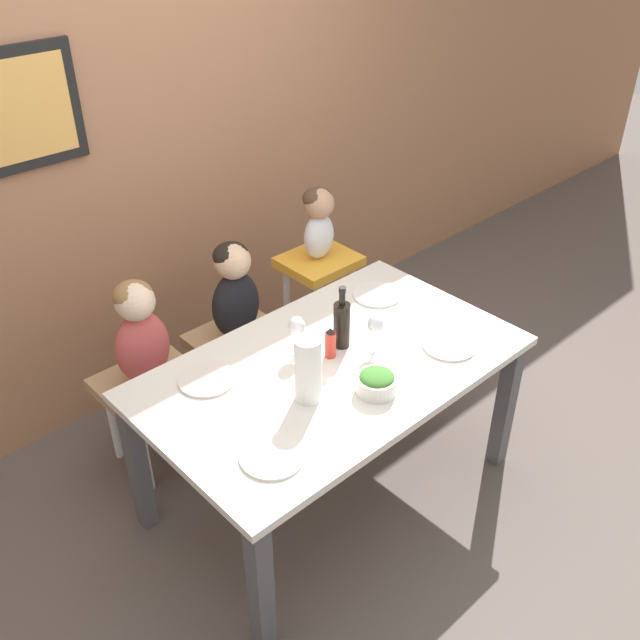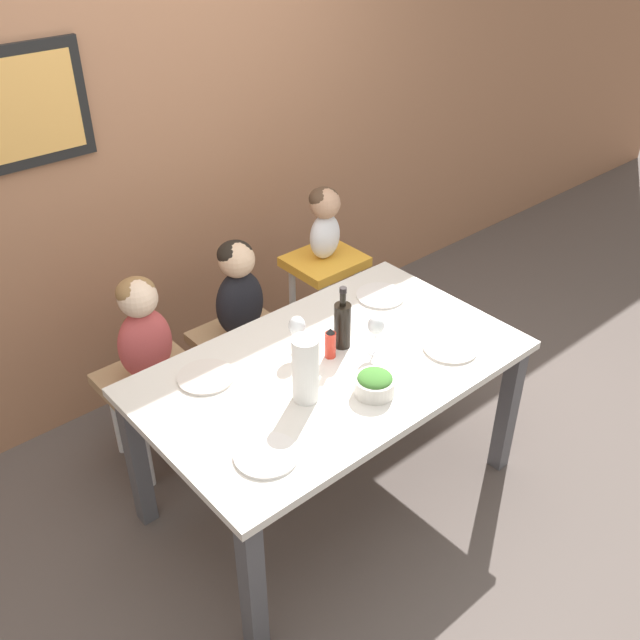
{
  "view_description": "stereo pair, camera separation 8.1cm",
  "coord_description": "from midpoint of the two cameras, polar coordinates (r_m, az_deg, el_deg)",
  "views": [
    {
      "loc": [
        -1.6,
        -1.65,
        2.47
      ],
      "look_at": [
        0.0,
        0.07,
        0.9
      ],
      "focal_mm": 40.0,
      "sensor_mm": 36.0,
      "label": 1
    },
    {
      "loc": [
        -1.54,
        -1.71,
        2.47
      ],
      "look_at": [
        0.0,
        0.07,
        0.9
      ],
      "focal_mm": 40.0,
      "sensor_mm": 36.0,
      "label": 2
    }
  ],
  "objects": [
    {
      "name": "salad_bowl_large",
      "position": [
        2.73,
        3.7,
        -4.97
      ],
      "size": [
        0.16,
        0.16,
        0.09
      ],
      "color": "silver",
      "rests_on": "dining_table"
    },
    {
      "name": "dining_table",
      "position": [
        2.94,
        0.13,
        -5.0
      ],
      "size": [
        1.55,
        0.93,
        0.72
      ],
      "color": "silver",
      "rests_on": "ground_plane"
    },
    {
      "name": "chair_far_left",
      "position": [
        3.35,
        -14.11,
        -5.61
      ],
      "size": [
        0.43,
        0.38,
        0.48
      ],
      "color": "silver",
      "rests_on": "ground_plane"
    },
    {
      "name": "dinner_plate_back_right",
      "position": [
        3.32,
        3.88,
        2.04
      ],
      "size": [
        0.23,
        0.23,
        0.01
      ],
      "color": "silver",
      "rests_on": "dining_table"
    },
    {
      "name": "dinner_plate_front_right",
      "position": [
        3.02,
        9.53,
        -2.01
      ],
      "size": [
        0.23,
        0.23,
        0.01
      ],
      "color": "silver",
      "rests_on": "dining_table"
    },
    {
      "name": "person_child_left",
      "position": [
        3.15,
        -14.96,
        -0.79
      ],
      "size": [
        0.25,
        0.18,
        0.5
      ],
      "color": "#C64C4C",
      "rests_on": "chair_far_left"
    },
    {
      "name": "person_child_center",
      "position": [
        3.36,
        -7.56,
        2.51
      ],
      "size": [
        0.25,
        0.18,
        0.5
      ],
      "color": "black",
      "rests_on": "chair_far_center"
    },
    {
      "name": "chair_right_highchair",
      "position": [
        3.74,
        -0.71,
        2.95
      ],
      "size": [
        0.37,
        0.32,
        0.71
      ],
      "color": "silver",
      "rests_on": "ground_plane"
    },
    {
      "name": "wine_glass_near",
      "position": [
        2.89,
        3.68,
        -0.43
      ],
      "size": [
        0.07,
        0.07,
        0.18
      ],
      "color": "white",
      "rests_on": "dining_table"
    },
    {
      "name": "chair_far_center",
      "position": [
        3.55,
        -7.14,
        -2.21
      ],
      "size": [
        0.43,
        0.38,
        0.48
      ],
      "color": "silver",
      "rests_on": "ground_plane"
    },
    {
      "name": "ground_plane",
      "position": [
        3.37,
        0.11,
        -13.37
      ],
      "size": [
        14.0,
        14.0,
        0.0
      ],
      "primitive_type": "plane",
      "color": "#564C47"
    },
    {
      "name": "wine_bottle",
      "position": [
        2.93,
        0.96,
        -0.26
      ],
      "size": [
        0.07,
        0.07,
        0.28
      ],
      "color": "black",
      "rests_on": "dining_table"
    },
    {
      "name": "wine_glass_far",
      "position": [
        2.87,
        -2.69,
        -0.61
      ],
      "size": [
        0.07,
        0.07,
        0.18
      ],
      "color": "white",
      "rests_on": "dining_table"
    },
    {
      "name": "person_baby_right",
      "position": [
        3.57,
        -0.77,
        8.22
      ],
      "size": [
        0.17,
        0.16,
        0.38
      ],
      "color": "silver",
      "rests_on": "chair_right_highchair"
    },
    {
      "name": "wall_back",
      "position": [
        3.51,
        -14.43,
        14.09
      ],
      "size": [
        10.0,
        0.09,
        2.7
      ],
      "color": "#9E6B4C",
      "rests_on": "ground_plane"
    },
    {
      "name": "dinner_plate_front_left",
      "position": [
        2.49,
        -4.8,
        -10.82
      ],
      "size": [
        0.23,
        0.23,
        0.01
      ],
      "color": "silver",
      "rests_on": "dining_table"
    },
    {
      "name": "paper_towel_roll",
      "position": [
        2.63,
        -1.86,
        -4.01
      ],
      "size": [
        0.1,
        0.1,
        0.27
      ],
      "color": "white",
      "rests_on": "dining_table"
    },
    {
      "name": "condiment_bottle_hot_sauce",
      "position": [
        2.89,
        0.02,
        -1.86
      ],
      "size": [
        0.05,
        0.05,
        0.14
      ],
      "color": "red",
      "rests_on": "dining_table"
    },
    {
      "name": "dinner_plate_back_left",
      "position": [
        2.84,
        -9.87,
        -4.71
      ],
      "size": [
        0.23,
        0.23,
        0.01
      ],
      "color": "silver",
      "rests_on": "dining_table"
    }
  ]
}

